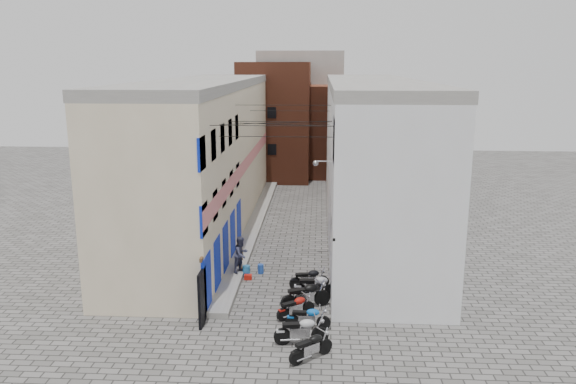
% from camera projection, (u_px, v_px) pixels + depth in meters
% --- Properties ---
extents(ground, '(90.00, 90.00, 0.00)m').
position_uv_depth(ground, '(268.00, 320.00, 22.24)').
color(ground, '#5A5855').
rests_on(ground, ground).
extents(plinth, '(0.90, 26.00, 0.25)m').
position_uv_depth(plinth, '(255.00, 224.00, 34.97)').
color(plinth, gray).
rests_on(plinth, ground).
extents(building_left, '(5.10, 27.00, 9.00)m').
position_uv_depth(building_left, '(206.00, 155.00, 34.10)').
color(building_left, beige).
rests_on(building_left, ground).
extents(building_right, '(5.94, 26.00, 9.00)m').
position_uv_depth(building_right, '(371.00, 156.00, 33.57)').
color(building_right, white).
rests_on(building_right, ground).
extents(building_far_brick_left, '(6.00, 6.00, 10.00)m').
position_uv_depth(building_far_brick_left, '(275.00, 121.00, 48.45)').
color(building_far_brick_left, brown).
rests_on(building_far_brick_left, ground).
extents(building_far_brick_right, '(5.00, 6.00, 8.00)m').
position_uv_depth(building_far_brick_right, '(332.00, 130.00, 50.33)').
color(building_far_brick_right, brown).
rests_on(building_far_brick_right, ground).
extents(building_far_concrete, '(8.00, 5.00, 11.00)m').
position_uv_depth(building_far_concrete, '(301.00, 110.00, 54.05)').
color(building_far_concrete, gray).
rests_on(building_far_concrete, ground).
extents(far_shopfront, '(2.00, 0.30, 2.40)m').
position_uv_depth(far_shopfront, '(296.00, 171.00, 46.47)').
color(far_shopfront, black).
rests_on(far_shopfront, ground).
extents(overhead_wires, '(5.80, 13.02, 1.32)m').
position_uv_depth(overhead_wires, '(281.00, 121.00, 28.06)').
color(overhead_wires, black).
rests_on(overhead_wires, ground).
extents(motorcycle_a, '(1.77, 1.60, 1.05)m').
position_uv_depth(motorcycle_a, '(311.00, 345.00, 19.21)').
color(motorcycle_a, black).
rests_on(motorcycle_a, ground).
extents(motorcycle_b, '(2.07, 0.91, 1.16)m').
position_uv_depth(motorcycle_b, '(301.00, 329.00, 20.26)').
color(motorcycle_b, '#ADAEB2').
rests_on(motorcycle_b, ground).
extents(motorcycle_c, '(1.76, 0.58, 1.01)m').
position_uv_depth(motorcycle_c, '(308.00, 317.00, 21.42)').
color(motorcycle_c, '#0B58B2').
rests_on(motorcycle_c, ground).
extents(motorcycle_d, '(1.73, 1.44, 1.00)m').
position_uv_depth(motorcycle_d, '(296.00, 306.00, 22.38)').
color(motorcycle_d, '#A0120B').
rests_on(motorcycle_d, ground).
extents(motorcycle_e, '(2.26, 1.49, 1.26)m').
position_uv_depth(motorcycle_e, '(306.00, 294.00, 23.20)').
color(motorcycle_e, black).
rests_on(motorcycle_e, ground).
extents(motorcycle_f, '(2.10, 0.78, 1.20)m').
position_uv_depth(motorcycle_f, '(316.00, 285.00, 24.22)').
color(motorcycle_f, '#A3A3A8').
rests_on(motorcycle_f, ground).
extents(motorcycle_g, '(1.91, 0.99, 1.06)m').
position_uv_depth(motorcycle_g, '(309.00, 278.00, 25.24)').
color(motorcycle_g, black).
rests_on(motorcycle_g, ground).
extents(person_a, '(0.59, 0.67, 1.54)m').
position_uv_depth(person_a, '(240.00, 253.00, 27.04)').
color(person_a, brown).
rests_on(person_a, plinth).
extents(person_b, '(1.01, 1.07, 1.74)m').
position_uv_depth(person_b, '(241.00, 254.00, 26.53)').
color(person_b, '#393B55').
rests_on(person_b, plinth).
extents(water_jug_near, '(0.39, 0.39, 0.55)m').
position_uv_depth(water_jug_near, '(246.00, 271.00, 26.70)').
color(water_jug_near, '#2474B4').
rests_on(water_jug_near, ground).
extents(water_jug_far, '(0.30, 0.30, 0.45)m').
position_uv_depth(water_jug_far, '(261.00, 269.00, 27.16)').
color(water_jug_far, '#224BAB').
rests_on(water_jug_far, ground).
extents(red_crate, '(0.37, 0.28, 0.22)m').
position_uv_depth(red_crate, '(248.00, 277.00, 26.42)').
color(red_crate, red).
rests_on(red_crate, ground).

